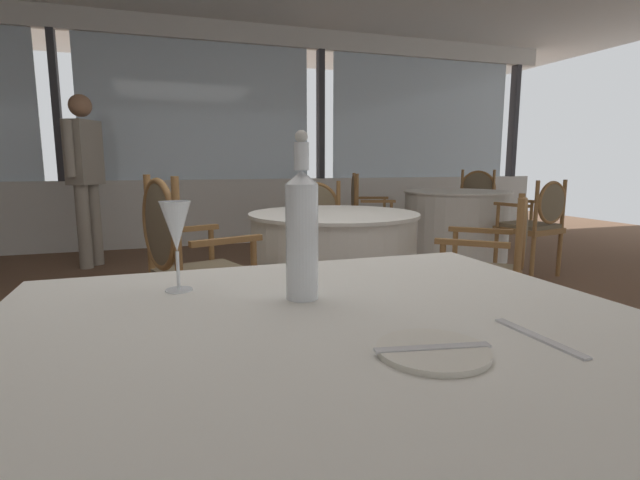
{
  "coord_description": "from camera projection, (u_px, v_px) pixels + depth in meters",
  "views": [
    {
      "loc": [
        -0.52,
        -2.12,
        1.06
      ],
      "look_at": [
        -0.12,
        -0.95,
        0.86
      ],
      "focal_mm": 26.63,
      "sensor_mm": 36.0,
      "label": 1
    }
  ],
  "objects": [
    {
      "name": "dining_chair_0_1",
      "position": [
        365.0,
        210.0,
        5.26
      ],
      "size": [
        0.58,
        0.62,
        0.95
      ],
      "rotation": [
        0.0,
        0.0,
        5.97
      ],
      "color": "olive",
      "rests_on": "ground_plane"
    },
    {
      "name": "ground_plane",
      "position": [
        283.0,
        383.0,
        2.32
      ],
      "size": [
        14.59,
        14.59,
        0.0
      ],
      "primitive_type": "plane",
      "color": "brown"
    },
    {
      "name": "butter_knife",
      "position": [
        433.0,
        348.0,
        0.76
      ],
      "size": [
        0.19,
        0.05,
        0.0
      ],
      "primitive_type": "cube",
      "rotation": [
        0.0,
        0.0,
        -0.18
      ],
      "color": "silver",
      "rests_on": "foreground_table"
    },
    {
      "name": "dining_chair_1_2",
      "position": [
        316.0,
        228.0,
        3.91
      ],
      "size": [
        0.6,
        0.55,
        0.91
      ],
      "rotation": [
        0.0,
        0.0,
        10.79
      ],
      "color": "olive",
      "rests_on": "ground_plane"
    },
    {
      "name": "wine_glass",
      "position": [
        176.0,
        228.0,
        1.12
      ],
      "size": [
        0.07,
        0.07,
        0.22
      ],
      "color": "white",
      "rests_on": "foreground_table"
    },
    {
      "name": "dining_chair_1_0",
      "position": [
        185.0,
        258.0,
        2.4
      ],
      "size": [
        0.58,
        0.62,
        1.0
      ],
      "rotation": [
        0.0,
        0.0,
        6.6
      ],
      "color": "olive",
      "rests_on": "ground_plane"
    },
    {
      "name": "background_table_0",
      "position": [
        455.0,
        225.0,
        5.3
      ],
      "size": [
        1.17,
        1.17,
        0.76
      ],
      "color": "silver",
      "rests_on": "ground_plane"
    },
    {
      "name": "window_wall_far",
      "position": [
        202.0,
        158.0,
        6.08
      ],
      "size": [
        10.27,
        0.14,
        2.81
      ],
      "color": "silver",
      "rests_on": "ground_plane"
    },
    {
      "name": "dining_chair_0_2",
      "position": [
        537.0,
        220.0,
        4.42
      ],
      "size": [
        0.6,
        0.55,
        0.91
      ],
      "rotation": [
        0.0,
        0.0,
        8.07
      ],
      "color": "olive",
      "rests_on": "ground_plane"
    },
    {
      "name": "background_table_1",
      "position": [
        334.0,
        272.0,
        3.0
      ],
      "size": [
        1.06,
        1.06,
        0.76
      ],
      "color": "silver",
      "rests_on": "ground_plane"
    },
    {
      "name": "water_bottle",
      "position": [
        302.0,
        231.0,
        1.06
      ],
      "size": [
        0.07,
        0.07,
        0.37
      ],
      "color": "white",
      "rests_on": "foreground_table"
    },
    {
      "name": "side_plate",
      "position": [
        433.0,
        351.0,
        0.76
      ],
      "size": [
        0.18,
        0.18,
        0.01
      ],
      "primitive_type": "cylinder",
      "color": "silver",
      "rests_on": "foreground_table"
    },
    {
      "name": "dining_chair_1_1",
      "position": [
        494.0,
        262.0,
        2.61
      ],
      "size": [
        0.66,
        0.66,
        0.89
      ],
      "rotation": [
        0.0,
        0.0,
        8.7
      ],
      "color": "olive",
      "rests_on": "ground_plane"
    },
    {
      "name": "dinner_fork",
      "position": [
        538.0,
        337.0,
        0.83
      ],
      "size": [
        0.02,
        0.2,
        0.0
      ],
      "primitive_type": "cube",
      "rotation": [
        0.0,
        0.0,
        1.6
      ],
      "color": "silver",
      "rests_on": "foreground_table"
    },
    {
      "name": "dining_chair_0_0",
      "position": [
        475.0,
        202.0,
        6.14
      ],
      "size": [
        0.66,
        0.66,
        0.98
      ],
      "rotation": [
        0.0,
        0.0,
        3.88
      ],
      "color": "olive",
      "rests_on": "ground_plane"
    },
    {
      "name": "diner_person_0",
      "position": [
        85.0,
        170.0,
        4.77
      ],
      "size": [
        0.34,
        0.48,
        1.73
      ],
      "rotation": [
        0.0,
        0.0,
        5.81
      ],
      "color": "gray",
      "rests_on": "ground_plane"
    }
  ]
}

